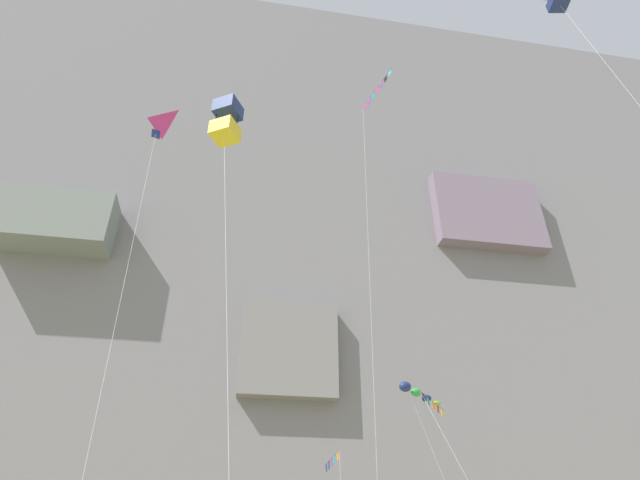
{
  "coord_description": "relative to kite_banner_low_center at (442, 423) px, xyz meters",
  "views": [
    {
      "loc": [
        -5.04,
        -1.12,
        1.76
      ],
      "look_at": [
        -1.13,
        21.85,
        16.58
      ],
      "focal_mm": 29.07,
      "sensor_mm": 36.0,
      "label": 1
    }
  ],
  "objects": [
    {
      "name": "kite_banner_low_center",
      "position": [
        0.0,
        0.0,
        0.0
      ],
      "size": [
        2.73,
        5.32,
        8.41
      ],
      "color": "black",
      "rests_on": "ground"
    },
    {
      "name": "kite_windsock_high_right",
      "position": [
        3.36,
        12.26,
        5.02
      ],
      "size": [
        4.19,
        4.45,
        12.93
      ],
      "color": "navy",
      "rests_on": "ground"
    },
    {
      "name": "kite_banner_far_left",
      "position": [
        -4.57,
        2.38,
        -1.91
      ],
      "size": [
        0.11,
        4.62,
        6.15
      ],
      "color": "black",
      "rests_on": "ground"
    },
    {
      "name": "kite_banner_mid_left",
      "position": [
        -2.05,
        -0.17,
        17.68
      ],
      "size": [
        2.47,
        3.65,
        28.78
      ],
      "color": "black",
      "rests_on": "ground"
    },
    {
      "name": "kite_delta_upper_right",
      "position": [
        -14.92,
        -2.77,
        12.93
      ],
      "size": [
        2.93,
        5.78,
        20.68
      ],
      "color": "#CC3399",
      "rests_on": "ground"
    },
    {
      "name": "cliff_face",
      "position": [
        -4.42,
        40.85,
        30.19
      ],
      "size": [
        180.0,
        35.34,
        75.07
      ],
      "color": "gray",
      "rests_on": "ground"
    },
    {
      "name": "kite_box_upper_mid",
      "position": [
        -10.58,
        -8.54,
        8.55
      ],
      "size": [
        2.21,
        3.02,
        16.78
      ],
      "color": "navy",
      "rests_on": "ground"
    }
  ]
}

